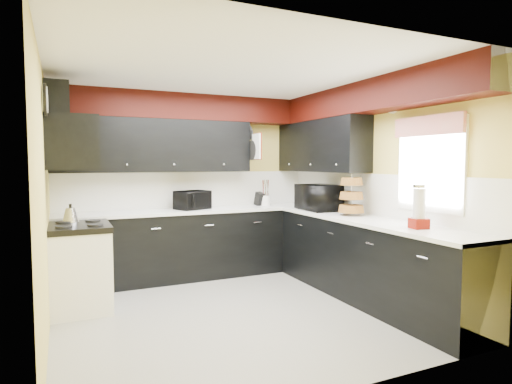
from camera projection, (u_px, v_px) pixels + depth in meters
ground at (236, 311)px, 4.56m from camera, size 3.60×3.60×0.00m
wall_back at (189, 185)px, 6.10m from camera, size 3.60×0.06×2.50m
wall_right at (373, 189)px, 5.21m from camera, size 0.06×3.60×2.50m
wall_left at (44, 200)px, 3.72m from camera, size 0.06×3.60×2.50m
ceiling at (235, 72)px, 4.38m from camera, size 3.60×3.60×0.06m
cab_back at (196, 244)px, 5.89m from camera, size 3.60×0.60×0.90m
cab_right at (368, 261)px, 4.87m from camera, size 0.60×3.00×0.90m
counter_back at (195, 210)px, 5.85m from camera, size 3.62×0.64×0.04m
counter_right at (369, 221)px, 4.84m from camera, size 0.64×3.02×0.04m
splash_back at (189, 190)px, 6.10m from camera, size 3.60×0.02×0.50m
splash_right at (372, 194)px, 5.21m from camera, size 0.02×3.60×0.50m
upper_back at (156, 146)px, 5.70m from camera, size 2.60×0.35×0.70m
upper_right at (320, 146)px, 5.92m from camera, size 0.35×1.80×0.70m
soffit_back at (192, 108)px, 5.86m from camera, size 3.60×0.36×0.35m
soffit_right at (372, 97)px, 4.90m from camera, size 0.36×3.24×0.35m
stove at (80, 270)px, 4.59m from camera, size 0.60×0.75×0.86m
cooktop at (79, 227)px, 4.55m from camera, size 0.62×0.77×0.06m
hood at (72, 143)px, 4.47m from camera, size 0.50×0.78×0.55m
hood_duct at (57, 102)px, 4.39m from camera, size 0.24×0.40×0.40m
window at (430, 165)px, 4.37m from camera, size 0.03×0.86×0.96m
valance at (427, 126)px, 4.32m from camera, size 0.04×0.88×0.20m
pan_top at (248, 133)px, 6.16m from camera, size 0.03×0.22×0.40m
pan_mid at (252, 150)px, 6.06m from camera, size 0.03×0.28×0.46m
pan_low at (245, 153)px, 6.30m from camera, size 0.03×0.24×0.42m
cut_board at (256, 146)px, 5.95m from camera, size 0.03×0.26×0.35m
baskets at (351, 195)px, 5.15m from camera, size 0.27×0.27×0.50m
clock at (45, 100)px, 3.90m from camera, size 0.03×0.30×0.30m
deco_plate at (393, 103)px, 4.81m from camera, size 0.03×0.24×0.24m
toaster_oven at (193, 200)px, 5.82m from camera, size 0.54×0.50×0.25m
microwave at (319, 197)px, 5.71m from camera, size 0.44×0.63×0.34m
utensil_crock at (266, 201)px, 6.31m from camera, size 0.16×0.16×0.15m
knife_block at (259, 199)px, 6.30m from camera, size 0.11×0.14×0.19m
kettle at (71, 215)px, 4.72m from camera, size 0.18×0.18×0.16m
dispenser_a at (420, 211)px, 4.18m from camera, size 0.14×0.14×0.33m
dispenser_b at (419, 208)px, 4.12m from camera, size 0.18×0.18×0.40m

